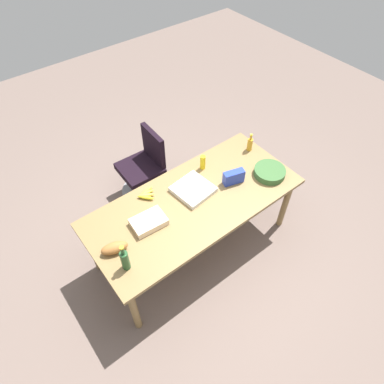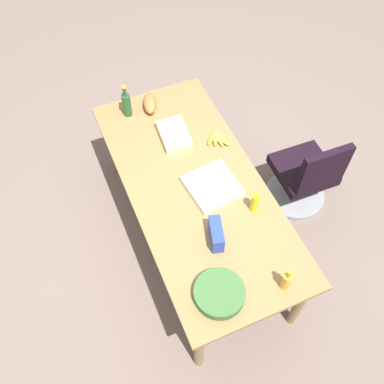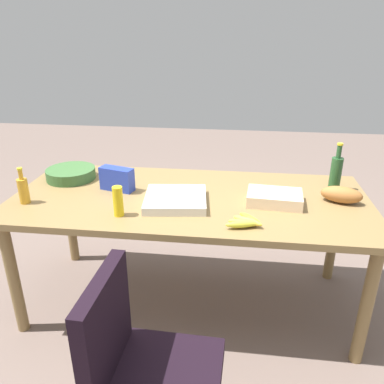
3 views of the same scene
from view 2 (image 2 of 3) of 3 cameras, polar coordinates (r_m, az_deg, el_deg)
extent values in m
plane|color=#715F56|center=(3.98, 0.35, -5.77)|extent=(10.00, 10.00, 0.00)
cube|color=olive|center=(3.32, 0.41, 0.65)|extent=(2.21, 0.99, 0.04)
cylinder|color=olive|center=(4.17, -10.43, 6.18)|extent=(0.07, 0.07, 0.76)
cylinder|color=olive|center=(3.22, 0.95, -19.76)|extent=(0.07, 0.07, 0.76)
cylinder|color=olive|center=(4.32, -0.04, 9.53)|extent=(0.07, 0.07, 0.76)
cylinder|color=olive|center=(3.41, 13.97, -13.96)|extent=(0.07, 0.07, 0.76)
cylinder|color=gray|center=(4.30, 13.27, -0.33)|extent=(0.56, 0.56, 0.05)
cylinder|color=gray|center=(4.13, 13.83, 1.31)|extent=(0.06, 0.06, 0.37)
cube|color=black|center=(3.98, 14.36, 2.88)|extent=(0.50, 0.50, 0.09)
cube|color=black|center=(3.68, 16.86, 2.79)|extent=(0.07, 0.43, 0.44)
cube|color=silver|center=(3.27, 2.66, 0.79)|extent=(0.40, 0.40, 0.05)
cube|color=#253BAB|center=(3.00, 3.19, -5.51)|extent=(0.23, 0.14, 0.15)
cube|color=beige|center=(3.58, -2.38, 7.56)|extent=(0.34, 0.24, 0.07)
cylinder|color=#396332|center=(2.86, 3.60, -13.11)|extent=(0.42, 0.42, 0.07)
cylinder|color=gold|center=(2.91, 12.22, -11.36)|extent=(0.06, 0.06, 0.15)
cylinder|color=gold|center=(2.81, 12.60, -10.52)|extent=(0.03, 0.03, 0.06)
cylinder|color=gold|center=(2.78, 12.73, -10.22)|extent=(0.03, 0.03, 0.01)
ellipsoid|color=yellow|center=(3.57, 2.69, 7.18)|extent=(0.14, 0.15, 0.04)
ellipsoid|color=yellow|center=(3.57, 3.12, 7.11)|extent=(0.17, 0.11, 0.04)
ellipsoid|color=gold|center=(3.57, 3.55, 7.03)|extent=(0.17, 0.05, 0.04)
ellipsoid|color=yellow|center=(3.57, 3.98, 6.96)|extent=(0.17, 0.07, 0.04)
ellipsoid|color=#A86832|center=(3.82, -5.56, 11.49)|extent=(0.26, 0.17, 0.10)
cylinder|color=#234E27|center=(3.75, -8.54, 11.21)|extent=(0.08, 0.08, 0.22)
cylinder|color=#234E27|center=(3.64, -8.84, 12.88)|extent=(0.03, 0.03, 0.08)
cylinder|color=gold|center=(3.61, -8.94, 13.44)|extent=(0.04, 0.04, 0.01)
cylinder|color=yellow|center=(3.15, 8.21, -1.34)|extent=(0.07, 0.07, 0.17)
camera|label=1|loc=(3.25, -55.29, 38.22)|focal=32.09mm
camera|label=3|loc=(3.97, 31.28, 22.47)|focal=35.94mm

